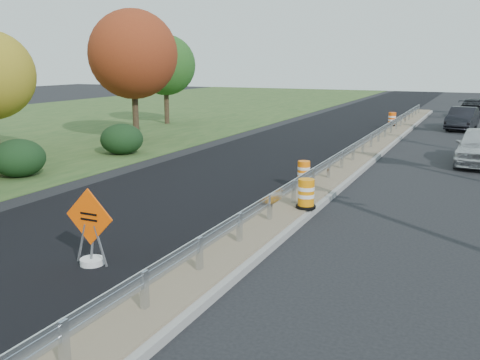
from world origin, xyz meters
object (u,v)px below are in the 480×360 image
at_px(car_dark_far, 475,107).
at_px(car_silver, 480,146).
at_px(barrel_median_mid, 304,173).
at_px(barrel_median_near, 306,194).
at_px(car_dark_mid, 462,118).
at_px(barrel_median_far, 392,119).
at_px(caution_sign, 91,246).

bearing_deg(car_dark_far, car_silver, 98.24).
bearing_deg(car_silver, car_dark_far, 92.76).
height_order(barrel_median_mid, car_dark_far, car_dark_far).
bearing_deg(barrel_median_near, car_dark_mid, 82.39).
height_order(barrel_median_mid, car_silver, car_silver).
bearing_deg(barrel_median_near, barrel_median_far, 92.83).
bearing_deg(barrel_median_far, barrel_median_mid, -90.00).
relative_size(barrel_median_mid, car_dark_far, 0.16).
distance_m(car_dark_mid, car_dark_far, 9.73).
xyz_separation_m(car_silver, car_dark_far, (-0.81, 22.73, -0.07)).
distance_m(barrel_median_near, barrel_median_far, 22.27).
relative_size(barrel_median_far, car_dark_far, 0.17).
distance_m(caution_sign, car_silver, 18.52).
bearing_deg(car_dark_far, barrel_median_mid, 87.28).
relative_size(barrel_median_near, car_dark_mid, 0.19).
relative_size(barrel_median_near, car_silver, 0.18).
bearing_deg(barrel_median_mid, caution_sign, -102.91).
bearing_deg(car_dark_mid, barrel_median_near, -91.47).
xyz_separation_m(barrel_median_near, car_silver, (4.51, 11.02, 0.17)).
relative_size(barrel_median_far, car_silver, 0.19).
height_order(barrel_median_near, barrel_median_far, barrel_median_far).
height_order(barrel_median_far, car_silver, car_silver).
relative_size(car_dark_mid, car_dark_far, 0.87).
height_order(car_silver, car_dark_far, car_silver).
distance_m(caution_sign, car_dark_far, 40.17).
xyz_separation_m(barrel_median_near, barrel_median_mid, (-1.10, 3.16, -0.04)).
height_order(barrel_median_far, car_dark_mid, car_dark_mid).
height_order(caution_sign, barrel_median_mid, caution_sign).
xyz_separation_m(barrel_median_near, barrel_median_far, (-1.10, 22.24, 0.01)).
bearing_deg(caution_sign, car_dark_far, 81.02).
xyz_separation_m(barrel_median_near, car_dark_far, (3.70, 33.75, 0.10)).
xyz_separation_m(caution_sign, barrel_median_mid, (2.06, 8.99, 0.16)).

